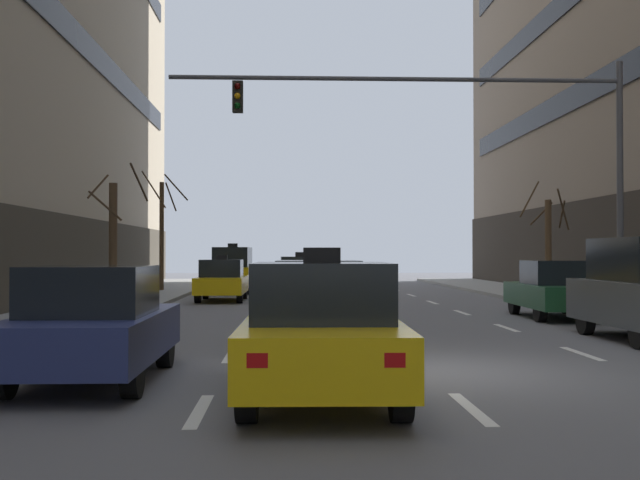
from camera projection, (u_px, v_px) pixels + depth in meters
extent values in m
plane|color=slate|center=(427.00, 371.00, 12.43)|extent=(120.00, 120.00, 0.00)
cube|color=silver|center=(200.00, 411.00, 9.30)|extent=(0.16, 2.00, 0.01)
cube|color=silver|center=(230.00, 355.00, 14.30)|extent=(0.16, 2.00, 0.01)
cube|color=silver|center=(245.00, 329.00, 19.29)|extent=(0.16, 2.00, 0.01)
cube|color=silver|center=(254.00, 313.00, 24.29)|extent=(0.16, 2.00, 0.01)
cube|color=silver|center=(259.00, 303.00, 29.28)|extent=(0.16, 2.00, 0.01)
cube|color=silver|center=(263.00, 295.00, 34.28)|extent=(0.16, 2.00, 0.01)
cube|color=silver|center=(266.00, 290.00, 39.27)|extent=(0.16, 2.00, 0.01)
cube|color=silver|center=(269.00, 286.00, 44.27)|extent=(0.16, 2.00, 0.01)
cube|color=silver|center=(471.00, 408.00, 9.44)|extent=(0.16, 2.00, 0.01)
cube|color=silver|center=(407.00, 354.00, 14.43)|extent=(0.16, 2.00, 0.01)
cube|color=silver|center=(377.00, 328.00, 19.43)|extent=(0.16, 2.00, 0.01)
cube|color=silver|center=(358.00, 313.00, 24.42)|extent=(0.16, 2.00, 0.01)
cube|color=silver|center=(346.00, 303.00, 29.42)|extent=(0.16, 2.00, 0.01)
cube|color=silver|center=(338.00, 295.00, 34.41)|extent=(0.16, 2.00, 0.01)
cube|color=silver|center=(331.00, 290.00, 39.41)|extent=(0.16, 2.00, 0.01)
cube|color=silver|center=(326.00, 286.00, 44.40)|extent=(0.16, 2.00, 0.01)
cube|color=silver|center=(582.00, 353.00, 14.57)|extent=(0.16, 2.00, 0.01)
cube|color=silver|center=(506.00, 328.00, 19.56)|extent=(0.16, 2.00, 0.01)
cube|color=silver|center=(462.00, 312.00, 24.56)|extent=(0.16, 2.00, 0.01)
cube|color=silver|center=(432.00, 302.00, 29.55)|extent=(0.16, 2.00, 0.01)
cube|color=silver|center=(411.00, 295.00, 34.55)|extent=(0.16, 2.00, 0.01)
cube|color=silver|center=(396.00, 290.00, 39.54)|extent=(0.16, 2.00, 0.01)
cube|color=silver|center=(383.00, 286.00, 44.54)|extent=(0.16, 2.00, 0.01)
cylinder|color=black|center=(280.00, 288.00, 34.08)|extent=(0.24, 0.69, 0.68)
cylinder|color=black|center=(318.00, 288.00, 34.19)|extent=(0.24, 0.69, 0.68)
cylinder|color=black|center=(281.00, 291.00, 31.30)|extent=(0.24, 0.69, 0.68)
cylinder|color=black|center=(323.00, 291.00, 31.41)|extent=(0.24, 0.69, 0.68)
cube|color=yellow|center=(301.00, 281.00, 32.75)|extent=(2.00, 4.58, 0.66)
cube|color=black|center=(301.00, 265.00, 32.55)|extent=(1.69, 2.00, 0.70)
cube|color=white|center=(284.00, 277.00, 34.93)|extent=(0.21, 0.09, 0.14)
cube|color=red|center=(286.00, 281.00, 30.48)|extent=(0.21, 0.09, 0.14)
cube|color=white|center=(314.00, 277.00, 35.02)|extent=(0.21, 0.09, 0.14)
cube|color=red|center=(320.00, 280.00, 30.57)|extent=(0.21, 0.09, 0.14)
cube|color=black|center=(301.00, 254.00, 32.56)|extent=(0.46, 0.22, 0.19)
cylinder|color=black|center=(219.00, 285.00, 37.61)|extent=(0.24, 0.66, 0.65)
cylinder|color=black|center=(252.00, 285.00, 37.61)|extent=(0.24, 0.66, 0.65)
cylinder|color=black|center=(211.00, 287.00, 34.93)|extent=(0.24, 0.66, 0.65)
cylinder|color=black|center=(247.00, 287.00, 34.94)|extent=(0.24, 0.66, 0.65)
cube|color=yellow|center=(233.00, 276.00, 36.28)|extent=(1.99, 4.43, 0.89)
cube|color=black|center=(233.00, 257.00, 36.29)|extent=(1.68, 2.64, 0.89)
cube|color=white|center=(224.00, 272.00, 38.42)|extent=(0.20, 0.09, 0.14)
cube|color=red|center=(213.00, 274.00, 34.14)|extent=(0.20, 0.09, 0.14)
cube|color=white|center=(250.00, 272.00, 38.42)|extent=(0.20, 0.09, 0.14)
cube|color=red|center=(242.00, 274.00, 34.14)|extent=(0.20, 0.09, 0.14)
cube|color=black|center=(233.00, 245.00, 36.30)|extent=(0.44, 0.21, 0.18)
cylinder|color=black|center=(206.00, 291.00, 31.73)|extent=(0.22, 0.64, 0.64)
cylinder|color=black|center=(244.00, 291.00, 31.78)|extent=(0.22, 0.64, 0.64)
cylinder|color=black|center=(198.00, 295.00, 29.11)|extent=(0.22, 0.64, 0.64)
cylinder|color=black|center=(240.00, 294.00, 29.16)|extent=(0.22, 0.64, 0.64)
cube|color=yellow|center=(222.00, 285.00, 30.45)|extent=(1.82, 4.27, 0.62)
cube|color=black|center=(222.00, 268.00, 30.27)|extent=(1.57, 1.85, 0.66)
cube|color=white|center=(212.00, 280.00, 32.52)|extent=(0.19, 0.08, 0.14)
cube|color=red|center=(199.00, 284.00, 28.34)|extent=(0.19, 0.08, 0.14)
cube|color=white|center=(242.00, 280.00, 32.56)|extent=(0.19, 0.08, 0.14)
cube|color=red|center=(234.00, 284.00, 28.38)|extent=(0.19, 0.08, 0.14)
cube|color=black|center=(222.00, 257.00, 30.27)|extent=(0.43, 0.20, 0.17)
cylinder|color=black|center=(278.00, 322.00, 17.36)|extent=(0.24, 0.69, 0.68)
cylinder|color=black|center=(353.00, 322.00, 17.41)|extent=(0.24, 0.69, 0.68)
cylinder|color=black|center=(274.00, 335.00, 14.57)|extent=(0.24, 0.69, 0.68)
cylinder|color=black|center=(364.00, 335.00, 14.61)|extent=(0.24, 0.69, 0.68)
cube|color=yellow|center=(317.00, 311.00, 15.99)|extent=(1.97, 4.58, 0.66)
cube|color=black|center=(318.00, 278.00, 15.80)|extent=(1.68, 1.99, 0.70)
cube|color=white|center=(286.00, 299.00, 18.21)|extent=(0.21, 0.09, 0.15)
cube|color=red|center=(282.00, 314.00, 13.74)|extent=(0.21, 0.09, 0.15)
cube|color=white|center=(344.00, 299.00, 18.25)|extent=(0.21, 0.09, 0.15)
cube|color=red|center=(359.00, 314.00, 13.78)|extent=(0.21, 0.09, 0.15)
cube|color=black|center=(318.00, 256.00, 15.80)|extent=(0.46, 0.21, 0.19)
cylinder|color=black|center=(64.00, 347.00, 12.76)|extent=(0.22, 0.67, 0.67)
cylinder|color=black|center=(165.00, 347.00, 12.82)|extent=(0.22, 0.67, 0.67)
cylinder|color=black|center=(3.00, 373.00, 10.02)|extent=(0.22, 0.67, 0.67)
cylinder|color=black|center=(132.00, 372.00, 10.08)|extent=(0.22, 0.67, 0.67)
cube|color=navy|center=(94.00, 336.00, 11.43)|extent=(1.87, 4.47, 0.65)
cube|color=black|center=(91.00, 290.00, 11.23)|extent=(1.63, 1.93, 0.69)
cube|color=white|center=(87.00, 316.00, 13.59)|extent=(0.20, 0.08, 0.14)
cube|color=white|center=(163.00, 316.00, 13.65)|extent=(0.20, 0.08, 0.14)
cube|color=red|center=(105.00, 346.00, 9.26)|extent=(0.20, 0.08, 0.14)
cylinder|color=black|center=(262.00, 357.00, 11.49)|extent=(0.25, 0.70, 0.70)
cylinder|color=black|center=(377.00, 357.00, 11.53)|extent=(0.25, 0.70, 0.70)
cylinder|color=black|center=(247.00, 391.00, 8.65)|extent=(0.25, 0.70, 0.70)
cylinder|color=black|center=(401.00, 391.00, 8.68)|extent=(0.25, 0.70, 0.70)
cube|color=yellow|center=(321.00, 345.00, 10.09)|extent=(2.05, 4.69, 0.68)
cube|color=black|center=(322.00, 291.00, 9.89)|extent=(1.73, 2.04, 0.72)
cube|color=white|center=(275.00, 320.00, 12.36)|extent=(0.21, 0.09, 0.15)
cube|color=red|center=(257.00, 360.00, 7.80)|extent=(0.21, 0.09, 0.15)
cube|color=white|center=(362.00, 320.00, 12.39)|extent=(0.21, 0.09, 0.15)
cube|color=red|center=(395.00, 360.00, 7.83)|extent=(0.21, 0.09, 0.15)
cube|color=black|center=(322.00, 255.00, 9.90)|extent=(0.47, 0.22, 0.19)
cylinder|color=black|center=(585.00, 320.00, 17.96)|extent=(0.23, 0.68, 0.68)
cube|color=white|center=(578.00, 291.00, 18.81)|extent=(0.21, 0.08, 0.14)
cube|color=white|center=(632.00, 290.00, 18.87)|extent=(0.21, 0.08, 0.14)
cylinder|color=black|center=(514.00, 303.00, 23.84)|extent=(0.24, 0.66, 0.66)
cylinder|color=black|center=(567.00, 303.00, 23.86)|extent=(0.24, 0.66, 0.66)
cylinder|color=black|center=(540.00, 310.00, 21.15)|extent=(0.24, 0.66, 0.66)
cylinder|color=black|center=(599.00, 310.00, 21.17)|extent=(0.24, 0.66, 0.66)
cube|color=#1E512D|center=(554.00, 295.00, 22.51)|extent=(1.96, 4.43, 0.64)
cube|color=black|center=(556.00, 272.00, 22.32)|extent=(1.65, 1.94, 0.68)
cube|color=white|center=(512.00, 288.00, 24.65)|extent=(0.20, 0.09, 0.14)
cube|color=red|center=(555.00, 296.00, 20.35)|extent=(0.20, 0.09, 0.14)
cube|color=white|center=(553.00, 288.00, 24.67)|extent=(0.20, 0.09, 0.14)
cube|color=red|center=(605.00, 295.00, 20.37)|extent=(0.20, 0.09, 0.14)
cylinder|color=#4C4C51|center=(620.00, 189.00, 21.50)|extent=(0.18, 0.18, 6.95)
cylinder|color=#4C4C51|center=(397.00, 79.00, 21.29)|extent=(12.23, 0.12, 0.12)
cube|color=black|center=(238.00, 97.00, 21.10)|extent=(0.28, 0.24, 0.84)
sphere|color=#4B0704|center=(237.00, 86.00, 20.97)|extent=(0.17, 0.17, 0.17)
sphere|color=orange|center=(237.00, 96.00, 20.96)|extent=(0.17, 0.17, 0.17)
sphere|color=#073E10|center=(237.00, 106.00, 20.96)|extent=(0.17, 0.17, 0.17)
cylinder|color=#4C3823|center=(113.00, 244.00, 26.30)|extent=(0.28, 0.28, 4.05)
cylinder|color=#42301E|center=(139.00, 183.00, 26.26)|extent=(0.30, 1.80, 1.14)
cylinder|color=#42301E|center=(98.00, 186.00, 26.51)|extent=(0.48, 1.16, 0.91)
cylinder|color=#42301E|center=(105.00, 206.00, 25.76)|extent=(1.18, 0.36, 1.01)
cylinder|color=#4C3823|center=(548.00, 248.00, 30.84)|extent=(0.25, 0.25, 3.80)
cylinder|color=#42301E|center=(563.00, 210.00, 30.51)|extent=(0.84, 1.02, 1.57)
cylinder|color=#42301E|center=(562.00, 214.00, 30.80)|extent=(0.24, 1.09, 1.04)
cylinder|color=#42301E|center=(541.00, 214.00, 31.33)|extent=(1.01, 0.31, 0.94)
cylinder|color=#42301E|center=(530.00, 199.00, 31.39)|extent=(1.17, 1.21, 1.52)
cylinder|color=#4C3823|center=(162.00, 236.00, 36.49)|extent=(0.21, 0.21, 4.99)
cylinder|color=#42301E|center=(154.00, 189.00, 35.94)|extent=(1.23, 0.64, 1.75)
cylinder|color=#42301E|center=(176.00, 188.00, 36.14)|extent=(0.92, 1.52, 1.11)
cylinder|color=#42301E|center=(171.00, 197.00, 36.37)|extent=(0.42, 0.97, 1.28)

